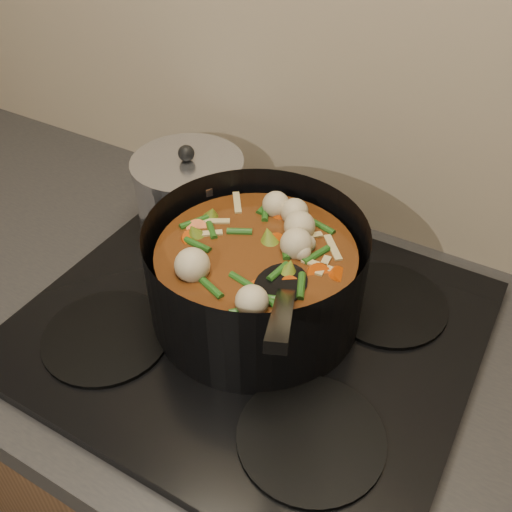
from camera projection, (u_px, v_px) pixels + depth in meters
The scene contains 4 objects.
counter at pixel (252, 483), 1.14m from camera, with size 2.64×0.64×0.91m.
stovetop at pixel (251, 325), 0.84m from camera, with size 0.62×0.54×0.03m.
stockpot at pixel (256, 275), 0.80m from camera, with size 0.36×0.40×0.22m.
saucepan at pixel (190, 192), 0.97m from camera, with size 0.19×0.19×0.15m.
Camera 1 is at (0.29, 1.44, 1.54)m, focal length 40.00 mm.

